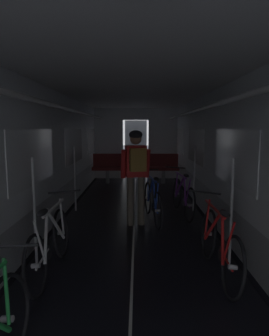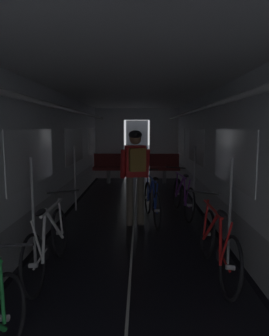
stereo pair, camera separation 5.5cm
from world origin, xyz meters
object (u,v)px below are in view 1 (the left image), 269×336
object	(u,v)px
bench_seat_far_right	(163,166)
bicycle_red	(219,245)
bench_seat_far_left	(108,166)
bicycle_white	(50,243)
person_cyclist_aisle	(136,167)
bicycle_blue_in_aisle	(152,201)
bicycle_purple	(183,197)

from	to	relation	value
bench_seat_far_right	bicycle_red	world-z (taller)	same
bench_seat_far_left	bench_seat_far_right	distance (m)	1.80
bench_seat_far_left	bench_seat_far_right	xyz separation A→B (m)	(1.80, 0.00, 0.00)
bicycle_red	bicycle_white	bearing A→B (deg)	179.68
bench_seat_far_left	person_cyclist_aisle	size ratio (longest dim) A/B	0.57
bench_seat_far_left	bench_seat_far_right	world-z (taller)	same
bicycle_red	bicycle_blue_in_aisle	distance (m)	2.29
bicycle_purple	person_cyclist_aisle	size ratio (longest dim) A/B	0.98
bench_seat_far_left	bicycle_red	bearing A→B (deg)	-72.82
bicycle_white	bicycle_blue_in_aisle	world-z (taller)	bicycle_white
bench_seat_far_left	bicycle_red	distance (m)	6.58
bench_seat_far_right	bicycle_purple	size ratio (longest dim) A/B	0.58
bicycle_blue_in_aisle	bicycle_red	bearing A→B (deg)	-72.39
bench_seat_far_right	person_cyclist_aisle	distance (m)	4.48
bicycle_red	person_cyclist_aisle	distance (m)	2.27
bench_seat_far_right	person_cyclist_aisle	xyz separation A→B (m)	(-0.86, -4.37, 0.50)
bicycle_purple	person_cyclist_aisle	distance (m)	1.35
bench_seat_far_left	bicycle_purple	xyz separation A→B (m)	(1.89, -3.70, -0.18)
bicycle_purple	bicycle_white	xyz separation A→B (m)	(-1.98, -2.58, -0.00)
bicycle_white	person_cyclist_aisle	world-z (taller)	person_cyclist_aisle
bench_seat_far_left	bicycle_purple	world-z (taller)	bench_seat_far_left
person_cyclist_aisle	bicycle_red	bearing A→B (deg)	-62.33
bench_seat_far_right	bicycle_blue_in_aisle	world-z (taller)	bench_seat_far_right
bench_seat_far_right	bicycle_purple	bearing A→B (deg)	-88.59
person_cyclist_aisle	bench_seat_far_right	bearing A→B (deg)	78.84
bench_seat_far_left	bicycle_red	world-z (taller)	same
bench_seat_far_right	bicycle_purple	xyz separation A→B (m)	(0.09, -3.70, -0.18)
bench_seat_far_right	person_cyclist_aisle	world-z (taller)	person_cyclist_aisle
bench_seat_far_right	bicycle_blue_in_aisle	bearing A→B (deg)	-97.62
bicycle_red	bicycle_blue_in_aisle	bearing A→B (deg)	107.61
bicycle_purple	bicycle_blue_in_aisle	distance (m)	0.76
bench_seat_far_right	bicycle_purple	world-z (taller)	bench_seat_far_right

